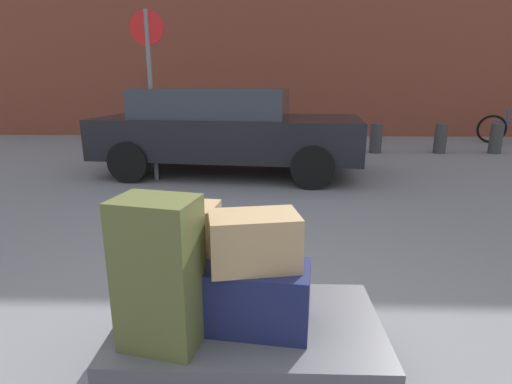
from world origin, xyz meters
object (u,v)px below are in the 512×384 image
parked_car (226,129)px  bollard_kerb_mid (440,139)px  bollard_kerb_far (496,139)px  no_parking_sign (150,79)px  bollard_kerb_near (376,138)px  luggage_cart (249,332)px  duffel_bag_navy_front_left (254,296)px  duffel_bag_tan_topmost_pile (254,241)px  suitcase_olive_center (159,274)px  suitcase_tan_front_right (180,254)px

parked_car → bollard_kerb_mid: 5.04m
bollard_kerb_far → no_parking_sign: 7.43m
bollard_kerb_near → parked_car: bearing=-145.0°
luggage_cart → parked_car: (-0.63, 4.97, 0.49)m
duffel_bag_navy_front_left → bollard_kerb_far: (5.08, 7.19, -0.18)m
duffel_bag_navy_front_left → duffel_bag_tan_topmost_pile: bearing=7.5°
luggage_cart → bollard_kerb_near: bollard_kerb_near is taller
luggage_cart → no_parking_sign: no_parking_sign is taller
no_parking_sign → duffel_bag_tan_topmost_pile: bearing=-68.9°
luggage_cart → no_parking_sign: 4.94m
suitcase_olive_center → bollard_kerb_near: suitcase_olive_center is taller
bollard_kerb_mid → parked_car: bearing=-154.3°
luggage_cart → no_parking_sign: size_ratio=0.53×
duffel_bag_navy_front_left → no_parking_sign: (-1.74, 4.50, 1.06)m
duffel_bag_navy_front_left → bollard_kerb_near: (2.45, 7.19, -0.18)m
luggage_cart → parked_car: bearing=97.2°
duffel_bag_navy_front_left → suitcase_olive_center: size_ratio=0.77×
suitcase_olive_center → luggage_cart: bearing=38.6°
luggage_cart → suitcase_tan_front_right: (-0.38, 0.17, 0.35)m
luggage_cart → parked_car: 5.03m
suitcase_olive_center → bollard_kerb_far: suitcase_olive_center is taller
duffel_bag_navy_front_left → luggage_cart: bearing=129.7°
parked_car → bollard_kerb_far: (5.73, 2.18, -0.44)m
suitcase_olive_center → suitcase_tan_front_right: (0.01, 0.36, -0.07)m
bollard_kerb_near → bollard_kerb_mid: size_ratio=1.00×
duffel_bag_tan_topmost_pile → parked_car: size_ratio=0.09×
suitcase_olive_center → bollard_kerb_mid: (4.29, 7.34, -0.36)m
suitcase_olive_center → bollard_kerb_near: 7.89m
suitcase_olive_center → bollard_kerb_mid: 8.50m
duffel_bag_navy_front_left → duffel_bag_tan_topmost_pile: duffel_bag_tan_topmost_pile is taller
suitcase_olive_center → bollard_kerb_far: bearing=65.7°
bollard_kerb_mid → no_parking_sign: bearing=-154.3°
suitcase_olive_center → no_parking_sign: (-1.32, 4.64, 0.88)m
suitcase_olive_center → bollard_kerb_far: (5.49, 7.34, -0.36)m
luggage_cart → no_parking_sign: (-1.71, 4.45, 1.30)m
bollard_kerb_mid → duffel_bag_tan_topmost_pile: bearing=-118.3°
parked_car → bollard_kerb_mid: parked_car is taller
duffel_bag_navy_front_left → suitcase_olive_center: (-0.42, -0.14, 0.19)m
duffel_bag_tan_topmost_pile → parked_car: parked_car is taller
duffel_bag_navy_front_left → bollard_kerb_mid: size_ratio=0.83×
bollard_kerb_near → bollard_kerb_mid: same height
suitcase_tan_front_right → duffel_bag_tan_topmost_pile: duffel_bag_tan_topmost_pile is taller
luggage_cart → bollard_kerb_far: bollard_kerb_far is taller
duffel_bag_navy_front_left → bollard_kerb_mid: bearing=69.2°
bollard_kerb_far → no_parking_sign: (-6.81, -2.70, 1.24)m
bollard_kerb_near → bollard_kerb_far: 2.62m
duffel_bag_tan_topmost_pile → bollard_kerb_far: bearing=44.4°
bollard_kerb_mid → suitcase_tan_front_right: bearing=-121.5°
bollard_kerb_mid → no_parking_sign: (-5.60, -2.70, 1.24)m
suitcase_tan_front_right → suitcase_olive_center: bearing=-84.6°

